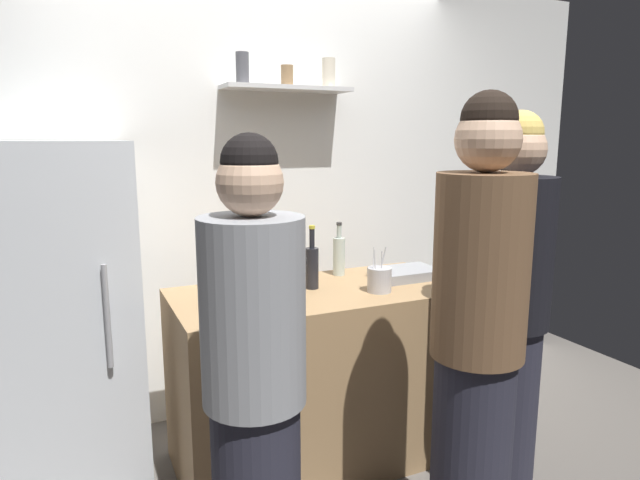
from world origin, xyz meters
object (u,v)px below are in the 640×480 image
utensil_holder (379,279)px  refrigerator (61,317)px  person_grey_hoodie (255,390)px  wine_bottle_dark_glass (312,266)px  baking_pan (406,273)px  person_brown_jacket (477,341)px  water_bottle_plastic (256,295)px  person_blonde (509,314)px  wine_bottle_pale_glass (339,255)px

utensil_holder → refrigerator: bearing=160.6°
person_grey_hoodie → wine_bottle_dark_glass: bearing=16.5°
refrigerator → utensil_holder: (1.42, -0.50, 0.14)m
baking_pan → wine_bottle_dark_glass: size_ratio=1.07×
utensil_holder → person_brown_jacket: bearing=-91.6°
wine_bottle_dark_glass → water_bottle_plastic: bearing=-142.1°
refrigerator → water_bottle_plastic: bearing=-39.0°
refrigerator → person_brown_jacket: (1.40, -1.24, 0.09)m
baking_pan → water_bottle_plastic: water_bottle_plastic is taller
utensil_holder → water_bottle_plastic: bearing=-170.3°
person_blonde → wine_bottle_pale_glass: bearing=-153.8°
baking_pan → refrigerator: bearing=169.1°
water_bottle_plastic → person_grey_hoodie: 0.56m
baking_pan → utensil_holder: bearing=-146.9°
utensil_holder → water_bottle_plastic: (-0.66, -0.11, 0.03)m
utensil_holder → wine_bottle_dark_glass: 0.34m
wine_bottle_pale_glass → water_bottle_plastic: (-0.63, -0.49, -0.02)m
baking_pan → person_blonde: bearing=-80.5°
baking_pan → water_bottle_plastic: size_ratio=1.63×
refrigerator → utensil_holder: bearing=-19.4°
utensil_holder → wine_bottle_dark_glass: (-0.27, 0.19, 0.05)m
water_bottle_plastic → person_blonde: size_ratio=0.12×
refrigerator → utensil_holder: refrigerator is taller
wine_bottle_dark_glass → person_brown_jacket: (0.25, -0.93, -0.11)m
refrigerator → baking_pan: 1.72m
refrigerator → person_brown_jacket: size_ratio=0.90×
water_bottle_plastic → person_blonde: (1.04, -0.36, -0.12)m
baking_pan → wine_bottle_pale_glass: 0.37m
wine_bottle_pale_glass → person_grey_hoodie: (-0.80, -0.99, -0.19)m
water_bottle_plastic → person_brown_jacket: bearing=-44.1°
person_grey_hoodie → person_blonde: 1.22m
person_brown_jacket → person_grey_hoodie: bearing=154.1°
baking_pan → wine_bottle_dark_glass: wine_bottle_dark_glass is taller
utensil_holder → person_brown_jacket: size_ratio=0.12×
refrigerator → baking_pan: refrigerator is taller
baking_pan → utensil_holder: size_ratio=1.55×
person_brown_jacket → person_grey_hoodie: 0.83m
refrigerator → person_grey_hoodie: bearing=-62.3°
person_grey_hoodie → person_blonde: size_ratio=0.94×
wine_bottle_pale_glass → person_grey_hoodie: size_ratio=0.18×
refrigerator → baking_pan: (1.69, -0.33, 0.11)m
wine_bottle_pale_glass → wine_bottle_dark_glass: (-0.24, -0.19, 0.00)m
person_brown_jacket → person_blonde: size_ratio=1.03×
wine_bottle_dark_glass → person_brown_jacket: 0.97m
baking_pan → wine_bottle_dark_glass: bearing=178.2°
person_brown_jacket → baking_pan: bearing=55.1°
person_blonde → water_bottle_plastic: bearing=-108.4°
refrigerator → baking_pan: bearing=-10.9°
baking_pan → wine_bottle_dark_glass: (-0.54, 0.02, 0.09)m
wine_bottle_dark_glass → person_grey_hoodie: person_grey_hoodie is taller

